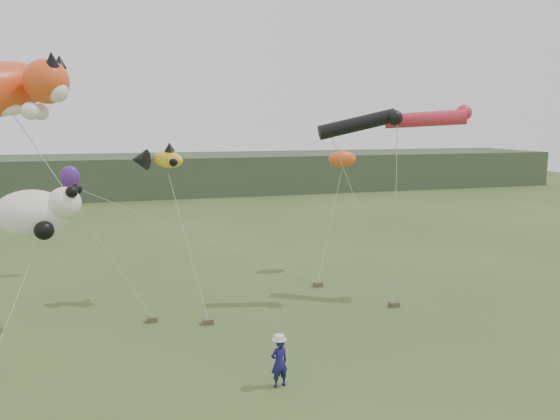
% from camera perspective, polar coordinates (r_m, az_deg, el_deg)
% --- Properties ---
extents(ground, '(120.00, 120.00, 0.00)m').
position_cam_1_polar(ground, '(16.88, -0.35, -17.02)').
color(ground, '#385123').
rests_on(ground, ground).
extents(headland, '(90.00, 13.00, 4.00)m').
position_cam_1_polar(headland, '(59.52, -15.31, 3.46)').
color(headland, '#2D3D28').
rests_on(headland, ground).
extents(festival_attendant, '(0.58, 0.45, 1.44)m').
position_cam_1_polar(festival_attendant, '(16.04, -0.08, -15.64)').
color(festival_attendant, '#181652').
rests_on(festival_attendant, ground).
extents(sandbag_anchors, '(14.88, 6.35, 0.20)m').
position_cam_1_polar(sandbag_anchors, '(21.29, -5.30, -11.08)').
color(sandbag_anchors, brown).
rests_on(sandbag_anchors, ground).
extents(cat_kite, '(5.51, 4.43, 2.78)m').
position_cam_1_polar(cat_kite, '(21.88, -26.52, 11.27)').
color(cat_kite, '#DF4918').
rests_on(cat_kite, ground).
extents(fish_kite, '(2.32, 1.52, 1.11)m').
position_cam_1_polar(fish_kite, '(22.87, -12.70, 5.23)').
color(fish_kite, gold).
rests_on(fish_kite, ground).
extents(tube_kites, '(6.57, 2.27, 1.45)m').
position_cam_1_polar(tube_kites, '(23.34, 12.55, 9.14)').
color(tube_kites, black).
rests_on(tube_kites, ground).
extents(panda_kite, '(3.03, 1.96, 1.88)m').
position_cam_1_polar(panda_kite, '(21.09, -24.07, -0.26)').
color(panda_kite, white).
rests_on(panda_kite, ground).
extents(misc_kites, '(14.21, 3.63, 1.79)m').
position_cam_1_polar(misc_kites, '(27.10, -4.01, 4.63)').
color(misc_kites, '#E2521B').
rests_on(misc_kites, ground).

